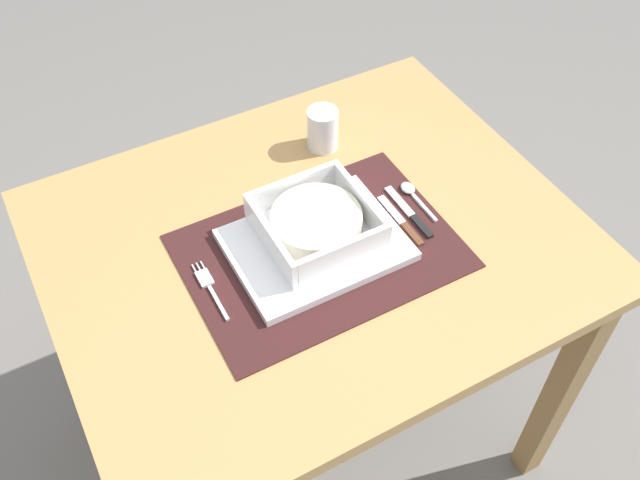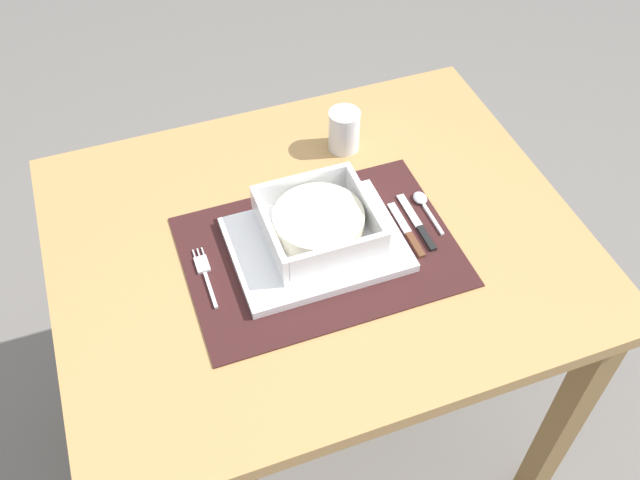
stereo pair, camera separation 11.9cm
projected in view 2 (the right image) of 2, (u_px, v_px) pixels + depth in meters
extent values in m
plane|color=slate|center=(317.00, 428.00, 1.78)|extent=(6.00, 6.00, 0.00)
cube|color=#B2844C|center=(316.00, 241.00, 1.25)|extent=(0.91, 0.74, 0.03)
cube|color=olive|center=(563.00, 423.00, 1.41)|extent=(0.05, 0.05, 0.70)
cube|color=olive|center=(104.00, 292.00, 1.63)|extent=(0.05, 0.05, 0.70)
cube|color=olive|center=(423.00, 206.00, 1.81)|extent=(0.05, 0.05, 0.70)
cube|color=#381919|center=(320.00, 251.00, 1.21)|extent=(0.46, 0.33, 0.00)
cube|color=white|center=(316.00, 244.00, 1.21)|extent=(0.29, 0.22, 0.02)
cube|color=white|center=(318.00, 231.00, 1.21)|extent=(0.18, 0.18, 0.01)
cube|color=white|center=(269.00, 233.00, 1.17)|extent=(0.01, 0.18, 0.05)
cube|color=white|center=(366.00, 207.00, 1.21)|extent=(0.01, 0.18, 0.05)
cube|color=white|center=(337.00, 257.00, 1.13)|extent=(0.16, 0.01, 0.05)
cube|color=white|center=(301.00, 186.00, 1.24)|extent=(0.16, 0.01, 0.05)
cylinder|color=beige|center=(318.00, 222.00, 1.19)|extent=(0.16, 0.16, 0.04)
cube|color=silver|center=(211.00, 290.00, 1.15)|extent=(0.01, 0.08, 0.00)
cube|color=silver|center=(202.00, 265.00, 1.18)|extent=(0.02, 0.04, 0.00)
cylinder|color=silver|center=(194.00, 255.00, 1.20)|extent=(0.00, 0.02, 0.00)
cylinder|color=silver|center=(199.00, 254.00, 1.20)|extent=(0.00, 0.02, 0.00)
cylinder|color=silver|center=(203.00, 252.00, 1.20)|extent=(0.00, 0.02, 0.00)
cube|color=silver|center=(433.00, 219.00, 1.25)|extent=(0.01, 0.08, 0.00)
ellipsoid|color=silver|center=(420.00, 198.00, 1.28)|extent=(0.02, 0.03, 0.01)
cube|color=black|center=(427.00, 238.00, 1.22)|extent=(0.01, 0.06, 0.01)
cube|color=silver|center=(409.00, 210.00, 1.27)|extent=(0.01, 0.08, 0.00)
cube|color=#59331E|center=(415.00, 245.00, 1.21)|extent=(0.01, 0.06, 0.01)
cube|color=silver|center=(399.00, 218.00, 1.25)|extent=(0.01, 0.08, 0.00)
cylinder|color=white|center=(344.00, 130.00, 1.36)|extent=(0.06, 0.06, 0.08)
cylinder|color=#338C3F|center=(344.00, 135.00, 1.37)|extent=(0.05, 0.05, 0.06)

